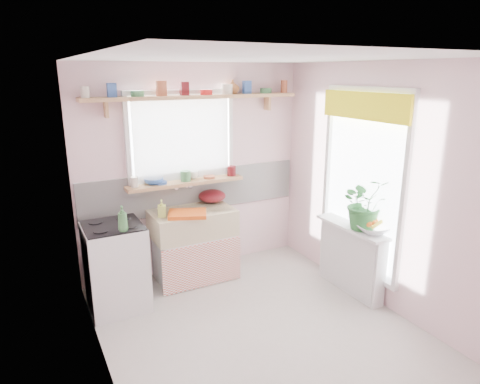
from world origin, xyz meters
TOP-DOWN VIEW (x-y plane):
  - room at (0.66, 0.86)m, footprint 3.20×3.20m
  - sink_unit at (-0.15, 1.29)m, footprint 0.95×0.65m
  - cooker at (-1.10, 1.05)m, footprint 0.58×0.58m
  - radiator_ledge at (1.30, 0.20)m, footprint 0.22×0.95m
  - windowsill at (-0.15, 1.48)m, footprint 1.40×0.22m
  - pine_shelf at (0.00, 1.47)m, footprint 2.52×0.24m
  - shelf_crockery at (-0.02, 1.47)m, footprint 2.47×0.11m
  - sill_crockery at (-0.15, 1.48)m, footprint 1.35×0.11m
  - dish_tray at (-0.27, 1.15)m, footprint 0.50×0.45m
  - colander at (0.19, 1.50)m, footprint 0.43×0.43m
  - jade_plant at (1.33, 0.08)m, footprint 0.64×0.60m
  - fruit_bowl at (1.33, -0.05)m, footprint 0.41×0.41m
  - herb_pot at (1.30, 0.21)m, footprint 0.14×0.11m
  - soap_bottle_sink at (-0.53, 1.25)m, footprint 0.11×0.11m
  - sill_cup at (-0.03, 1.54)m, footprint 0.12×0.12m
  - sill_bowl at (-0.52, 1.52)m, footprint 0.28×0.28m
  - shelf_vase at (0.50, 1.53)m, footprint 0.21×0.21m
  - cooker_bottle at (-1.04, 0.83)m, footprint 0.10×0.10m
  - fruit at (1.34, -0.05)m, footprint 0.20×0.14m

SIDE VIEW (x-z plane):
  - radiator_ledge at x=1.30m, z-range 0.01..0.78m
  - sink_unit at x=-0.15m, z-range -0.13..0.99m
  - cooker at x=-1.10m, z-range 0.00..0.92m
  - fruit_bowl at x=1.33m, z-range 0.78..0.86m
  - dish_tray at x=-0.27m, z-range 0.85..0.89m
  - fruit at x=1.34m, z-range 0.83..0.93m
  - herb_pot at x=1.30m, z-range 0.77..1.01m
  - colander at x=0.19m, z-range 0.85..1.00m
  - soap_bottle_sink at x=-0.53m, z-range 0.85..1.04m
  - cooker_bottle at x=-1.04m, z-range 0.92..1.17m
  - jade_plant at x=1.33m, z-range 0.77..1.35m
  - windowsill at x=-0.15m, z-range 1.12..1.16m
  - sill_bowl at x=-0.52m, z-range 1.16..1.23m
  - sill_cup at x=-0.03m, z-range 1.16..1.25m
  - sill_crockery at x=-0.15m, z-range 1.16..1.28m
  - room at x=0.66m, z-range -0.23..2.97m
  - pine_shelf at x=0.00m, z-range 2.10..2.14m
  - shelf_crockery at x=-0.02m, z-range 2.13..2.25m
  - shelf_vase at x=0.50m, z-range 2.14..2.30m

